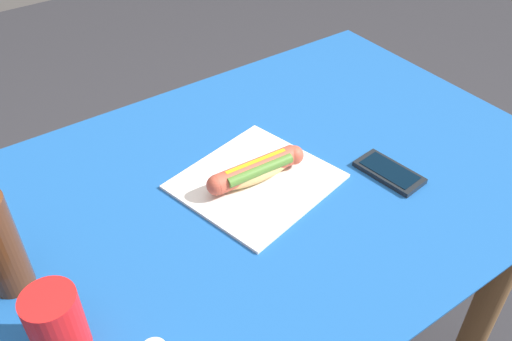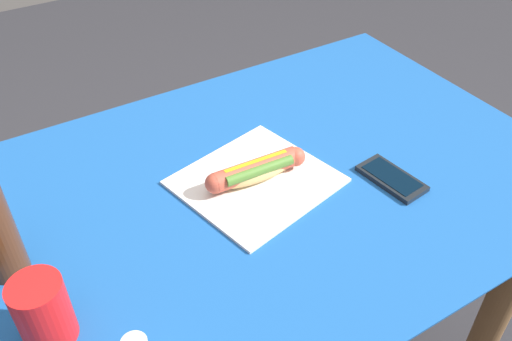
% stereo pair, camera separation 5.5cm
% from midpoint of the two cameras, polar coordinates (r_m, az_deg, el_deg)
% --- Properties ---
extents(dining_table, '(1.16, 0.81, 0.74)m').
position_cam_midpoint_polar(dining_table, '(1.15, 2.70, -6.25)').
color(dining_table, brown).
rests_on(dining_table, ground).
extents(paper_wrapper, '(0.32, 0.30, 0.01)m').
position_cam_midpoint_polar(paper_wrapper, '(1.05, 1.51, -1.17)').
color(paper_wrapper, silver).
rests_on(paper_wrapper, dining_table).
extents(hot_dog, '(0.21, 0.05, 0.05)m').
position_cam_midpoint_polar(hot_dog, '(1.03, 1.57, 0.02)').
color(hot_dog, '#E5BC75').
rests_on(hot_dog, paper_wrapper).
extents(cell_phone, '(0.08, 0.14, 0.01)m').
position_cam_midpoint_polar(cell_phone, '(1.09, 15.42, -0.81)').
color(cell_phone, black).
rests_on(cell_phone, dining_table).
extents(drinking_cup, '(0.08, 0.08, 0.11)m').
position_cam_midpoint_polar(drinking_cup, '(0.82, -19.56, -13.80)').
color(drinking_cup, red).
rests_on(drinking_cup, dining_table).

